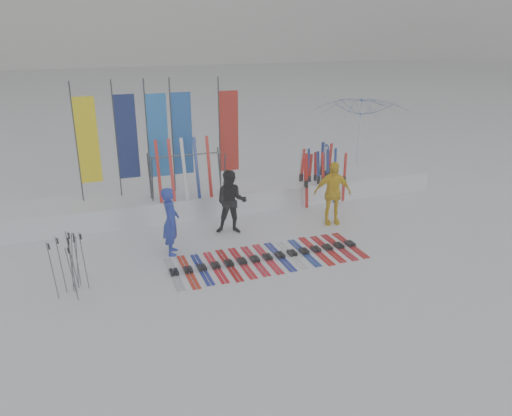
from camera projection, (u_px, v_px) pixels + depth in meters
name	position (u px, v px, depth m)	size (l,w,h in m)	color
ground	(273.00, 276.00, 10.81)	(120.00, 120.00, 0.00)	white
snow_bank	(215.00, 198.00, 14.76)	(14.00, 1.60, 0.60)	white
person_blue	(171.00, 221.00, 11.63)	(0.60, 0.39, 1.63)	#1D32AB
person_black	(231.00, 202.00, 12.81)	(0.82, 0.64, 1.68)	black
person_yellow	(332.00, 193.00, 13.42)	(1.02, 0.42, 1.74)	yellow
tent_canopy	(361.00, 139.00, 16.94)	(3.24, 3.30, 2.97)	white
ski_row	(267.00, 258.00, 11.59)	(4.56, 1.68, 0.07)	#B5B7BC
pole_cluster	(71.00, 264.00, 9.99)	(0.68, 0.78, 1.25)	#595B60
feather_flags	(157.00, 136.00, 13.74)	(4.45, 0.26, 3.20)	#383A3F
ski_rack	(187.00, 169.00, 13.75)	(2.04, 0.80, 1.23)	#383A3F
upright_skis	(319.00, 174.00, 15.36)	(1.41, 1.19, 1.69)	navy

